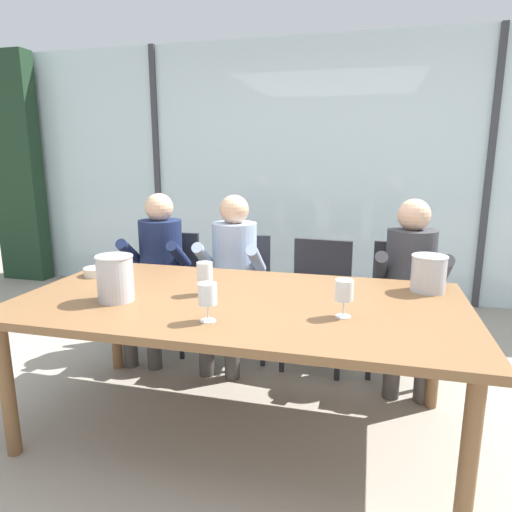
{
  "coord_description": "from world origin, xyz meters",
  "views": [
    {
      "loc": [
        0.63,
        -2.12,
        1.45
      ],
      "look_at": [
        0.0,
        0.35,
        0.89
      ],
      "focal_mm": 31.66,
      "sensor_mm": 36.0,
      "label": 1
    }
  ],
  "objects_px": {
    "chair_left_of_center": "(241,285)",
    "chair_center": "(319,292)",
    "dining_table": "(239,310)",
    "chair_right_of_center": "(402,297)",
    "chair_near_curtain": "(170,281)",
    "wine_glass_center_pour": "(205,273)",
    "person_charcoal_jacket": "(410,279)",
    "person_pale_blue_shirt": "(232,268)",
    "ice_bucket_primary": "(115,277)",
    "tasting_bowl": "(97,272)",
    "person_navy_polo": "(157,263)",
    "wine_glass_near_bucket": "(344,292)",
    "wine_glass_by_left_taster": "(208,295)",
    "ice_bucket_secondary": "(429,273)"
  },
  "relations": [
    {
      "from": "person_charcoal_jacket",
      "to": "wine_glass_center_pour",
      "type": "relative_size",
      "value": 6.83
    },
    {
      "from": "person_charcoal_jacket",
      "to": "ice_bucket_primary",
      "type": "bearing_deg",
      "value": -144.53
    },
    {
      "from": "chair_near_curtain",
      "to": "wine_glass_by_left_taster",
      "type": "bearing_deg",
      "value": -61.59
    },
    {
      "from": "dining_table",
      "to": "person_navy_polo",
      "type": "distance_m",
      "value": 1.23
    },
    {
      "from": "chair_center",
      "to": "person_navy_polo",
      "type": "xyz_separation_m",
      "value": [
        -1.19,
        -0.12,
        0.17
      ]
    },
    {
      "from": "chair_near_curtain",
      "to": "chair_right_of_center",
      "type": "relative_size",
      "value": 1.0
    },
    {
      "from": "chair_right_of_center",
      "to": "person_charcoal_jacket",
      "type": "height_order",
      "value": "person_charcoal_jacket"
    },
    {
      "from": "dining_table",
      "to": "chair_near_curtain",
      "type": "relative_size",
      "value": 2.61
    },
    {
      "from": "person_pale_blue_shirt",
      "to": "ice_bucket_primary",
      "type": "relative_size",
      "value": 5.07
    },
    {
      "from": "person_navy_polo",
      "to": "ice_bucket_primary",
      "type": "bearing_deg",
      "value": -77.32
    },
    {
      "from": "dining_table",
      "to": "wine_glass_center_pour",
      "type": "relative_size",
      "value": 13.06
    },
    {
      "from": "dining_table",
      "to": "chair_right_of_center",
      "type": "xyz_separation_m",
      "value": [
        0.87,
        1.01,
        -0.17
      ]
    },
    {
      "from": "wine_glass_by_left_taster",
      "to": "wine_glass_near_bucket",
      "type": "relative_size",
      "value": 1.0
    },
    {
      "from": "dining_table",
      "to": "ice_bucket_secondary",
      "type": "bearing_deg",
      "value": 21.78
    },
    {
      "from": "dining_table",
      "to": "wine_glass_near_bucket",
      "type": "distance_m",
      "value": 0.58
    },
    {
      "from": "tasting_bowl",
      "to": "wine_glass_center_pour",
      "type": "height_order",
      "value": "wine_glass_center_pour"
    },
    {
      "from": "wine_glass_center_pour",
      "to": "person_charcoal_jacket",
      "type": "bearing_deg",
      "value": 36.98
    },
    {
      "from": "chair_left_of_center",
      "to": "person_charcoal_jacket",
      "type": "relative_size",
      "value": 0.73
    },
    {
      "from": "person_charcoal_jacket",
      "to": "ice_bucket_primary",
      "type": "distance_m",
      "value": 1.83
    },
    {
      "from": "ice_bucket_secondary",
      "to": "tasting_bowl",
      "type": "bearing_deg",
      "value": -175.62
    },
    {
      "from": "chair_left_of_center",
      "to": "ice_bucket_primary",
      "type": "relative_size",
      "value": 3.71
    },
    {
      "from": "person_navy_polo",
      "to": "wine_glass_center_pour",
      "type": "relative_size",
      "value": 6.83
    },
    {
      "from": "dining_table",
      "to": "chair_right_of_center",
      "type": "relative_size",
      "value": 2.61
    },
    {
      "from": "chair_right_of_center",
      "to": "dining_table",
      "type": "bearing_deg",
      "value": -128.32
    },
    {
      "from": "chair_center",
      "to": "ice_bucket_primary",
      "type": "bearing_deg",
      "value": -123.21
    },
    {
      "from": "ice_bucket_secondary",
      "to": "wine_glass_by_left_taster",
      "type": "xyz_separation_m",
      "value": [
        -0.99,
        -0.72,
        0.02
      ]
    },
    {
      "from": "dining_table",
      "to": "wine_glass_near_bucket",
      "type": "relative_size",
      "value": 13.06
    },
    {
      "from": "person_navy_polo",
      "to": "chair_left_of_center",
      "type": "bearing_deg",
      "value": 11.91
    },
    {
      "from": "chair_near_curtain",
      "to": "wine_glass_center_pour",
      "type": "xyz_separation_m",
      "value": [
        0.66,
        -0.97,
        0.35
      ]
    },
    {
      "from": "chair_left_of_center",
      "to": "chair_center",
      "type": "relative_size",
      "value": 1.0
    },
    {
      "from": "tasting_bowl",
      "to": "dining_table",
      "type": "bearing_deg",
      "value": -13.41
    },
    {
      "from": "wine_glass_center_pour",
      "to": "dining_table",
      "type": "bearing_deg",
      "value": -8.71
    },
    {
      "from": "wine_glass_center_pour",
      "to": "chair_center",
      "type": "bearing_deg",
      "value": 62.05
    },
    {
      "from": "person_pale_blue_shirt",
      "to": "chair_right_of_center",
      "type": "bearing_deg",
      "value": 6.4
    },
    {
      "from": "chair_center",
      "to": "ice_bucket_secondary",
      "type": "relative_size",
      "value": 4.34
    },
    {
      "from": "wine_glass_near_bucket",
      "to": "chair_center",
      "type": "bearing_deg",
      "value": 101.55
    },
    {
      "from": "ice_bucket_primary",
      "to": "ice_bucket_secondary",
      "type": "xyz_separation_m",
      "value": [
        1.55,
        0.56,
        -0.02
      ]
    },
    {
      "from": "person_charcoal_jacket",
      "to": "wine_glass_by_left_taster",
      "type": "xyz_separation_m",
      "value": [
        -0.95,
        -1.2,
        0.18
      ]
    },
    {
      "from": "wine_glass_center_pour",
      "to": "chair_near_curtain",
      "type": "bearing_deg",
      "value": 124.33
    },
    {
      "from": "ice_bucket_primary",
      "to": "ice_bucket_secondary",
      "type": "relative_size",
      "value": 1.17
    },
    {
      "from": "chair_center",
      "to": "tasting_bowl",
      "type": "distance_m",
      "value": 1.5
    },
    {
      "from": "chair_center",
      "to": "person_charcoal_jacket",
      "type": "height_order",
      "value": "person_charcoal_jacket"
    },
    {
      "from": "tasting_bowl",
      "to": "wine_glass_center_pour",
      "type": "bearing_deg",
      "value": -14.57
    },
    {
      "from": "ice_bucket_primary",
      "to": "wine_glass_near_bucket",
      "type": "xyz_separation_m",
      "value": [
        1.13,
        0.04,
        -0.0
      ]
    },
    {
      "from": "wine_glass_center_pour",
      "to": "person_navy_polo",
      "type": "bearing_deg",
      "value": 129.76
    },
    {
      "from": "person_pale_blue_shirt",
      "to": "tasting_bowl",
      "type": "bearing_deg",
      "value": -137.78
    },
    {
      "from": "chair_left_of_center",
      "to": "person_charcoal_jacket",
      "type": "height_order",
      "value": "person_charcoal_jacket"
    },
    {
      "from": "chair_left_of_center",
      "to": "tasting_bowl",
      "type": "bearing_deg",
      "value": -139.5
    },
    {
      "from": "chair_center",
      "to": "wine_glass_near_bucket",
      "type": "bearing_deg",
      "value": -73.63
    },
    {
      "from": "chair_right_of_center",
      "to": "wine_glass_center_pour",
      "type": "height_order",
      "value": "wine_glass_center_pour"
    }
  ]
}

